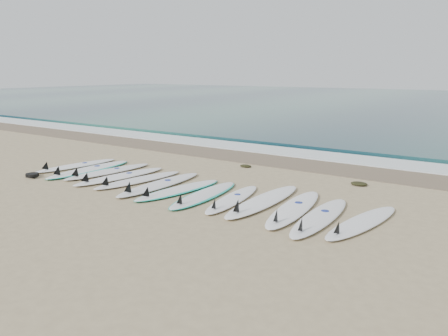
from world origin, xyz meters
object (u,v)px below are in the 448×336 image
Objects in this scene: surfboard_12 at (361,222)px; leash_coil at (32,175)px; surfboard_0 at (75,165)px; surfboard_6 at (178,190)px.

surfboard_12 reaches higher than leash_coil.
surfboard_6 is at bearing 3.30° from surfboard_0.
surfboard_0 is 5.38× the size of leash_coil.
surfboard_6 is at bearing -168.33° from surfboard_12.
surfboard_0 is at bearing -171.76° from surfboard_12.
surfboard_12 is at bearing 10.63° from surfboard_6.
surfboard_0 is 1.32m from leash_coil.
surfboard_0 is 1.00× the size of surfboard_6.
surfboard_6 is at bearing 14.04° from leash_coil.
surfboard_6 is (4.00, -0.33, -0.01)m from surfboard_0.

